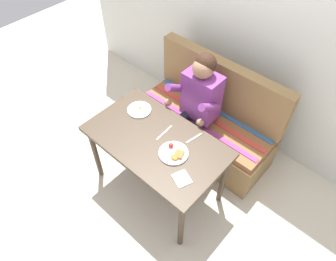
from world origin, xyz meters
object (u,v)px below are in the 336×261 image
at_px(table, 156,146).
at_px(knife, 164,133).
at_px(plate_breakfast, 174,153).
at_px(fork, 194,138).
at_px(person, 197,101).
at_px(napkin, 182,179).
at_px(plate_eggs, 139,110).
at_px(couch, 207,123).

height_order(table, knife, knife).
xyz_separation_m(plate_breakfast, fork, (0.02, 0.24, -0.01)).
xyz_separation_m(table, person, (-0.04, 0.59, 0.09)).
xyz_separation_m(napkin, knife, (-0.41, 0.25, -0.00)).
relative_size(plate_breakfast, fork, 1.41).
xyz_separation_m(table, plate_eggs, (-0.35, 0.15, 0.09)).
bearing_deg(plate_eggs, knife, -7.68).
xyz_separation_m(person, plate_eggs, (-0.31, -0.44, -0.00)).
distance_m(napkin, knife, 0.48).
bearing_deg(table, couch, 90.00).
height_order(person, napkin, person).
bearing_deg(table, fork, 44.91).
bearing_deg(plate_eggs, couch, 60.24).
bearing_deg(napkin, person, 121.24).
height_order(plate_breakfast, napkin, plate_breakfast).
xyz_separation_m(plate_breakfast, plate_eggs, (-0.56, 0.16, -0.00)).
bearing_deg(fork, person, 136.60).
distance_m(couch, fork, 0.71).
xyz_separation_m(table, couch, (0.00, 0.76, -0.32)).
bearing_deg(table, person, 93.65).
bearing_deg(plate_breakfast, plate_eggs, 163.95).
bearing_deg(napkin, plate_eggs, 158.70).
relative_size(table, couch, 0.83).
height_order(napkin, knife, napkin).
xyz_separation_m(person, plate_breakfast, (0.25, -0.60, 0.00)).
bearing_deg(couch, person, -102.14).
height_order(couch, knife, couch).
distance_m(table, fork, 0.33).
relative_size(table, napkin, 9.09).
height_order(couch, plate_eggs, couch).
xyz_separation_m(plate_eggs, fork, (0.58, 0.08, -0.01)).
xyz_separation_m(person, napkin, (0.45, -0.74, -0.01)).
xyz_separation_m(table, fork, (0.23, 0.23, 0.08)).
distance_m(plate_breakfast, plate_eggs, 0.58).
xyz_separation_m(plate_breakfast, knife, (-0.21, 0.11, -0.01)).
relative_size(person, fork, 7.13).
relative_size(person, plate_eggs, 5.58).
distance_m(person, plate_eggs, 0.54).
bearing_deg(couch, table, -90.00).
distance_m(table, person, 0.60).
height_order(person, plate_eggs, person).
distance_m(couch, person, 0.45).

